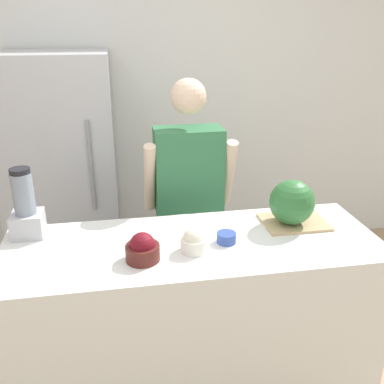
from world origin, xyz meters
TOP-DOWN VIEW (x-y plane):
  - wall_back at (0.00, 1.99)m, footprint 8.00×0.06m
  - counter_island at (0.00, 0.33)m, footprint 1.83×0.66m
  - refrigerator at (-0.74, 1.59)m, footprint 0.76×0.72m
  - person at (0.09, 0.98)m, footprint 0.55×0.26m
  - cutting_board at (0.56, 0.44)m, footprint 0.33×0.25m
  - watermelon at (0.53, 0.43)m, footprint 0.23×0.23m
  - bowl_cherries at (-0.25, 0.21)m, footprint 0.15×0.15m
  - bowl_cream at (-0.01, 0.25)m, footprint 0.12×0.12m
  - bowl_small_blue at (0.16, 0.30)m, footprint 0.09×0.09m
  - blender at (-0.79, 0.54)m, footprint 0.15×0.15m

SIDE VIEW (x-z plane):
  - counter_island at x=0.00m, z-range 0.00..0.92m
  - person at x=0.09m, z-range 0.02..1.63m
  - refrigerator at x=-0.74m, z-range 0.00..1.73m
  - cutting_board at x=0.56m, z-range 0.92..0.93m
  - bowl_small_blue at x=0.16m, z-range 0.92..0.97m
  - bowl_cream at x=-0.01m, z-range 0.91..1.03m
  - bowl_cherries at x=-0.25m, z-range 0.91..1.04m
  - watermelon at x=0.53m, z-range 0.93..1.16m
  - blender at x=-0.79m, z-range 0.88..1.23m
  - wall_back at x=0.00m, z-range 0.00..2.60m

